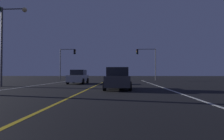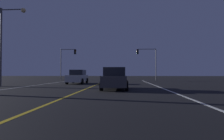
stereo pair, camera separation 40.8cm
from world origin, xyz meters
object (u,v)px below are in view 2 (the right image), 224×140
(car_oncoming, at_px, (78,77))
(street_lamp_left_mid, at_px, (7,36))
(traffic_light_near_left, at_px, (68,57))
(car_lead_same_lane, at_px, (115,79))
(traffic_light_near_right, at_px, (147,57))

(car_oncoming, xyz_separation_m, street_lamp_left_mid, (-5.32, -5.72, 3.97))
(traffic_light_near_left, distance_m, street_lamp_left_mid, 17.20)
(car_oncoming, height_order, street_lamp_left_mid, street_lamp_left_mid)
(traffic_light_near_left, bearing_deg, street_lamp_left_mid, -91.74)
(street_lamp_left_mid, bearing_deg, traffic_light_near_left, 88.26)
(traffic_light_near_left, bearing_deg, car_lead_same_lane, -63.21)
(car_lead_same_lane, relative_size, traffic_light_near_right, 0.75)
(car_lead_same_lane, relative_size, street_lamp_left_mid, 0.58)
(car_lead_same_lane, bearing_deg, car_oncoming, 32.23)
(traffic_light_near_right, height_order, street_lamp_left_mid, street_lamp_left_mid)
(car_oncoming, height_order, traffic_light_near_right, traffic_light_near_right)
(traffic_light_near_left, bearing_deg, car_oncoming, -67.32)
(car_oncoming, bearing_deg, street_lamp_left_mid, -42.92)
(car_oncoming, relative_size, street_lamp_left_mid, 0.58)
(traffic_light_near_right, distance_m, traffic_light_near_left, 14.62)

